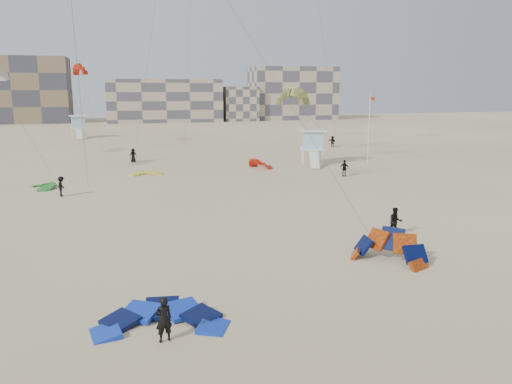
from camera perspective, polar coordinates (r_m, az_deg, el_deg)
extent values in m
plane|color=beige|center=(21.51, -8.53, -13.37)|extent=(320.00, 320.00, 0.00)
imported|color=black|center=(18.97, -10.51, -14.10)|extent=(0.71, 0.56, 1.73)
imported|color=black|center=(32.57, 15.64, -3.30)|extent=(1.02, 0.88, 1.82)
imported|color=black|center=(46.18, -21.35, 0.61)|extent=(0.82, 1.22, 1.75)
imported|color=black|center=(53.79, 10.08, 2.69)|extent=(1.03, 1.04, 1.76)
imported|color=black|center=(65.42, -13.86, 4.09)|extent=(0.97, 0.76, 1.76)
imported|color=black|center=(81.96, 8.73, 5.75)|extent=(0.99, 1.73, 1.78)
cylinder|color=#3F3F3F|center=(39.78, -19.79, 13.81)|extent=(0.22, 8.28, 20.07)
cylinder|color=#3F3F3F|center=(38.26, 0.32, 15.72)|extent=(6.69, 23.67, 21.60)
cylinder|color=#3F3F3F|center=(55.37, -25.29, 7.22)|extent=(5.46, 4.72, 9.77)
cylinder|color=#3F3F3F|center=(61.24, -12.19, 15.08)|extent=(4.14, 7.15, 24.07)
cylinder|color=#3F3F3F|center=(57.94, 7.49, 7.05)|extent=(5.98, 3.46, 7.12)
cylinder|color=#3F3F3F|center=(79.24, 8.10, 13.85)|extent=(4.23, 0.48, 22.64)
cylinder|color=#3F3F3F|center=(76.72, -7.83, 15.38)|extent=(2.21, 4.11, 26.51)
cylinder|color=#3F3F3F|center=(80.61, -18.40, 9.22)|extent=(3.06, 9.63, 11.06)
cube|color=white|center=(61.99, 6.46, 4.93)|extent=(3.58, 3.58, 0.14)
cube|color=#A1CCDC|center=(61.87, 6.48, 5.95)|extent=(2.94, 2.94, 2.07)
cube|color=white|center=(61.77, 6.50, 6.98)|extent=(3.70, 3.70, 0.17)
cube|color=white|center=(59.54, 7.41, 3.67)|extent=(1.80, 3.10, 1.71)
cube|color=white|center=(102.07, -19.65, 6.94)|extent=(3.21, 3.21, 0.15)
cube|color=#A1CCDC|center=(102.00, -19.69, 7.57)|extent=(2.64, 2.64, 2.10)
cube|color=white|center=(101.94, -19.73, 8.20)|extent=(3.33, 3.33, 0.17)
cube|color=white|center=(99.34, -19.73, 6.24)|extent=(1.34, 3.06, 1.74)
cylinder|color=white|center=(63.57, 12.77, 6.99)|extent=(0.11, 0.11, 8.52)
cube|color=#B83318|center=(63.55, 13.18, 10.34)|extent=(0.64, 0.02, 0.43)
cube|color=#7D684C|center=(155.97, -25.70, 10.45)|extent=(28.00, 14.00, 18.00)
cube|color=tan|center=(149.94, -10.48, 10.23)|extent=(32.00, 16.00, 12.00)
cube|color=tan|center=(160.10, 4.13, 11.18)|extent=(26.00, 14.00, 16.00)
cube|color=tan|center=(151.34, -1.95, 10.05)|extent=(10.00, 10.00, 10.00)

